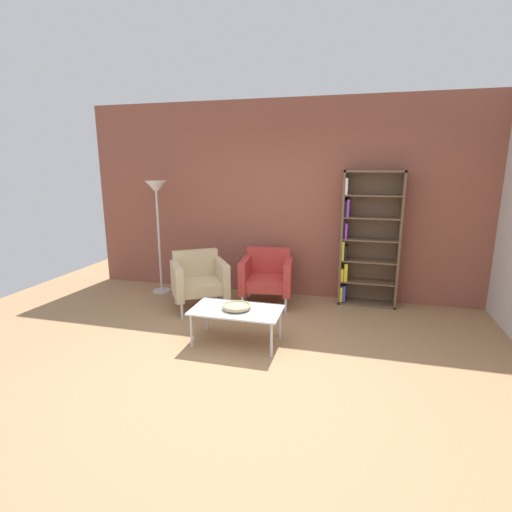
{
  "coord_description": "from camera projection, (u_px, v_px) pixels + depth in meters",
  "views": [
    {
      "loc": [
        1.0,
        -3.32,
        1.95
      ],
      "look_at": [
        -0.1,
        0.84,
        0.95
      ],
      "focal_mm": 27.15,
      "sensor_mm": 36.0,
      "label": 1
    }
  ],
  "objects": [
    {
      "name": "brick_back_panel",
      "position": [
        290.0,
        200.0,
        5.81
      ],
      "size": [
        6.4,
        0.12,
        2.9
      ],
      "primitive_type": "cube",
      "color": "brown",
      "rests_on": "ground_plane"
    },
    {
      "name": "armchair_near_window",
      "position": [
        199.0,
        279.0,
        5.41
      ],
      "size": [
        0.94,
        0.93,
        0.78
      ],
      "rotation": [
        0.0,
        0.0,
        0.59
      ],
      "color": "#C6B289",
      "rests_on": "ground_plane"
    },
    {
      "name": "ground_plane",
      "position": [
        244.0,
        369.0,
        3.82
      ],
      "size": [
        8.32,
        8.32,
        0.0
      ],
      "primitive_type": "plane",
      "color": "#9E7751"
    },
    {
      "name": "coffee_table_low",
      "position": [
        237.0,
        312.0,
        4.31
      ],
      "size": [
        1.0,
        0.56,
        0.4
      ],
      "color": "silver",
      "rests_on": "ground_plane"
    },
    {
      "name": "floor_lamp_torchiere",
      "position": [
        157.0,
        200.0,
        5.85
      ],
      "size": [
        0.32,
        0.32,
        1.74
      ],
      "color": "silver",
      "rests_on": "ground_plane"
    },
    {
      "name": "bookshelf_tall",
      "position": [
        366.0,
        241.0,
        5.45
      ],
      "size": [
        0.8,
        0.3,
        1.9
      ],
      "color": "brown",
      "rests_on": "ground_plane"
    },
    {
      "name": "decorative_bowl",
      "position": [
        237.0,
        306.0,
        4.29
      ],
      "size": [
        0.32,
        0.32,
        0.05
      ],
      "color": "tan",
      "rests_on": "coffee_table_low"
    },
    {
      "name": "armchair_corner_red",
      "position": [
        267.0,
        275.0,
        5.58
      ],
      "size": [
        0.78,
        0.73,
        0.78
      ],
      "rotation": [
        0.0,
        0.0,
        0.11
      ],
      "color": "#B73833",
      "rests_on": "ground_plane"
    }
  ]
}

